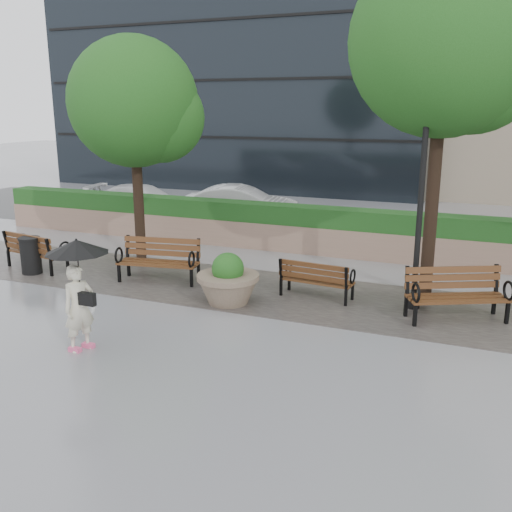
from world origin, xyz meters
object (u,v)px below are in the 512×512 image
at_px(lamppost, 420,217).
at_px(pedestrian, 78,284).
at_px(planter_left, 228,284).
at_px(car_right, 241,205).
at_px(trash_bin, 31,257).
at_px(bench_1, 159,269).
at_px(bench_2, 316,287).
at_px(car_left, 144,201).
at_px(bench_0, 37,258).
at_px(bench_3, 456,305).

height_order(lamppost, pedestrian, lamppost).
height_order(planter_left, pedestrian, pedestrian).
height_order(lamppost, car_right, lamppost).
bearing_deg(trash_bin, planter_left, -1.71).
distance_m(bench_1, bench_2, 3.91).
bearing_deg(bench_1, pedestrian, -87.25).
height_order(bench_2, car_left, car_left).
height_order(trash_bin, car_right, car_right).
relative_size(bench_2, trash_bin, 1.85).
relative_size(bench_0, car_left, 0.45).
bearing_deg(trash_bin, bench_2, 6.96).
bearing_deg(lamppost, trash_bin, -173.70).
relative_size(trash_bin, car_left, 0.21).
height_order(car_left, car_right, car_right).
relative_size(bench_0, planter_left, 1.42).
xyz_separation_m(car_left, car_right, (4.01, 0.18, 0.07)).
bearing_deg(car_right, car_left, 79.82).
distance_m(trash_bin, car_right, 8.22).
xyz_separation_m(bench_0, planter_left, (5.78, -0.54, 0.15)).
distance_m(bench_0, car_right, 7.92).
bearing_deg(car_right, bench_2, -157.66).
distance_m(bench_1, bench_3, 6.87).
bearing_deg(bench_0, bench_2, -165.92).
xyz_separation_m(bench_1, bench_2, (3.91, 0.25, -0.05)).
bearing_deg(bench_0, lamppost, -165.91).
relative_size(bench_2, pedestrian, 0.85).
xyz_separation_m(bench_0, car_right, (2.55, 7.49, 0.41)).
bearing_deg(car_right, planter_left, -170.86).
bearing_deg(trash_bin, pedestrian, -37.96).
height_order(bench_1, car_right, car_right).
bearing_deg(bench_3, bench_1, 153.53).
height_order(bench_1, bench_3, bench_3).
bearing_deg(car_left, pedestrian, -161.63).
height_order(car_right, pedestrian, pedestrian).
distance_m(bench_2, car_left, 11.21).
bearing_deg(bench_1, trash_bin, -179.22).
height_order(bench_2, car_right, car_right).
distance_m(bench_2, bench_3, 2.98).
xyz_separation_m(bench_3, trash_bin, (-10.26, -0.63, 0.14)).
bearing_deg(bench_1, lamppost, -6.15).
height_order(bench_0, bench_1, bench_1).
bearing_deg(trash_bin, car_right, 73.07).
xyz_separation_m(bench_1, car_left, (-5.01, 7.04, 0.31)).
bearing_deg(planter_left, bench_0, 174.64).
xyz_separation_m(bench_3, car_right, (-7.86, 7.24, 0.39)).
distance_m(bench_1, lamppost, 6.24).
bearing_deg(pedestrian, bench_3, -33.47).
distance_m(lamppost, car_right, 9.86).
distance_m(bench_2, lamppost, 2.71).
relative_size(bench_1, planter_left, 1.51).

